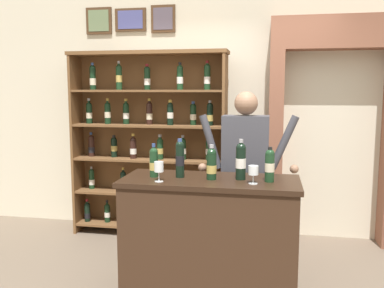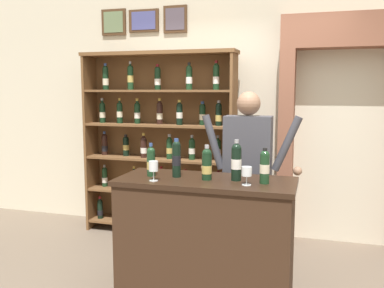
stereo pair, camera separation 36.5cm
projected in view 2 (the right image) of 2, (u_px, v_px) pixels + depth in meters
back_wall at (235, 100)px, 4.89m from camera, size 12.00×0.19×3.12m
wine_shelf at (160, 140)px, 4.83m from camera, size 1.81×0.33×2.11m
archway_doorway at (345, 116)px, 4.44m from camera, size 1.37×0.45×2.45m
tasting_counter at (205, 238)px, 3.40m from camera, size 1.42×0.61×0.98m
shopkeeper at (248, 161)px, 3.82m from camera, size 0.93×0.22×1.67m
tasting_bottle_brunello at (151, 161)px, 3.44m from camera, size 0.07×0.07×0.28m
tasting_bottle_vin_santo at (176, 158)px, 3.40m from camera, size 0.07×0.07×0.32m
tasting_bottle_bianco at (207, 164)px, 3.29m from camera, size 0.08×0.08×0.28m
tasting_bottle_riserva at (236, 161)px, 3.27m from camera, size 0.08×0.08×0.32m
tasting_bottle_grappa at (265, 166)px, 3.16m from camera, size 0.07×0.07×0.27m
wine_glass_spare at (153, 167)px, 3.25m from camera, size 0.07×0.07×0.16m
wine_glass_right at (247, 173)px, 3.11m from camera, size 0.08×0.08×0.14m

